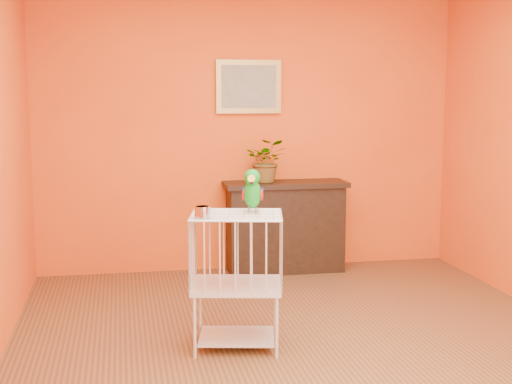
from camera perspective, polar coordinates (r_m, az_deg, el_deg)
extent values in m
plane|color=brown|center=(4.92, 4.15, -12.35)|extent=(4.50, 4.50, 0.00)
plane|color=#E95B16|center=(6.82, -0.63, 4.64)|extent=(4.00, 0.00, 4.00)
plane|color=#E95B16|center=(2.54, 17.65, -1.83)|extent=(4.00, 0.00, 4.00)
cube|color=black|center=(6.80, 2.34, -2.97)|extent=(1.09, 0.36, 0.82)
cube|color=black|center=(6.73, 2.37, 0.63)|extent=(1.16, 0.42, 0.05)
cube|color=black|center=(6.65, 2.66, -3.23)|extent=(0.76, 0.02, 0.41)
cube|color=#571921|center=(6.73, 0.55, -3.87)|extent=(0.05, 0.16, 0.25)
cube|color=#374723|center=(6.74, 1.15, -3.85)|extent=(0.05, 0.16, 0.25)
cube|color=#571921|center=(6.76, 1.83, -3.82)|extent=(0.05, 0.16, 0.25)
cube|color=#374723|center=(6.78, 2.58, -3.79)|extent=(0.05, 0.16, 0.25)
cube|color=#571921|center=(6.80, 3.32, -3.75)|extent=(0.05, 0.16, 0.25)
imported|color=#26722D|center=(6.66, 0.88, 2.13)|extent=(0.46, 0.49, 0.32)
cube|color=#AE853E|center=(6.77, -0.59, 8.42)|extent=(0.62, 0.03, 0.50)
cube|color=gray|center=(6.76, -0.57, 8.42)|extent=(0.52, 0.01, 0.40)
cube|color=beige|center=(4.91, -1.54, -11.47)|extent=(0.57, 0.48, 0.02)
cube|color=beige|center=(4.80, -1.55, -7.50)|extent=(0.67, 0.56, 0.04)
cube|color=beige|center=(4.69, -1.58, -1.85)|extent=(0.67, 0.56, 0.01)
cylinder|color=beige|center=(4.69, -4.93, -10.75)|extent=(0.02, 0.02, 0.41)
cylinder|color=beige|center=(4.67, 1.68, -10.81)|extent=(0.02, 0.02, 0.41)
cylinder|color=beige|center=(5.07, -4.49, -9.26)|extent=(0.02, 0.02, 0.41)
cylinder|color=beige|center=(5.06, 1.59, -9.30)|extent=(0.02, 0.02, 0.41)
cylinder|color=silver|center=(4.55, -4.30, -1.59)|extent=(0.10, 0.10, 0.07)
cylinder|color=#59544C|center=(4.73, -0.57, -1.48)|extent=(0.01, 0.01, 0.04)
cylinder|color=#59544C|center=(4.72, 0.01, -1.49)|extent=(0.01, 0.01, 0.04)
ellipsoid|color=#0E8D21|center=(4.71, -0.28, -0.14)|extent=(0.15, 0.19, 0.22)
ellipsoid|color=#0E8D21|center=(4.66, -0.31, 1.20)|extent=(0.13, 0.13, 0.11)
cone|color=orange|center=(4.61, -0.35, 0.98)|extent=(0.07, 0.08, 0.07)
cone|color=black|center=(4.62, -0.34, 0.76)|extent=(0.03, 0.03, 0.03)
sphere|color=black|center=(4.64, -0.78, 1.31)|extent=(0.02, 0.02, 0.02)
sphere|color=black|center=(4.64, 0.12, 1.31)|extent=(0.02, 0.02, 0.02)
ellipsoid|color=#A50C0C|center=(4.72, -0.99, -0.23)|extent=(0.04, 0.07, 0.07)
ellipsoid|color=navy|center=(4.71, 0.44, -0.24)|extent=(0.04, 0.07, 0.07)
cone|color=#0E8D21|center=(4.79, -0.22, -0.86)|extent=(0.10, 0.16, 0.12)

